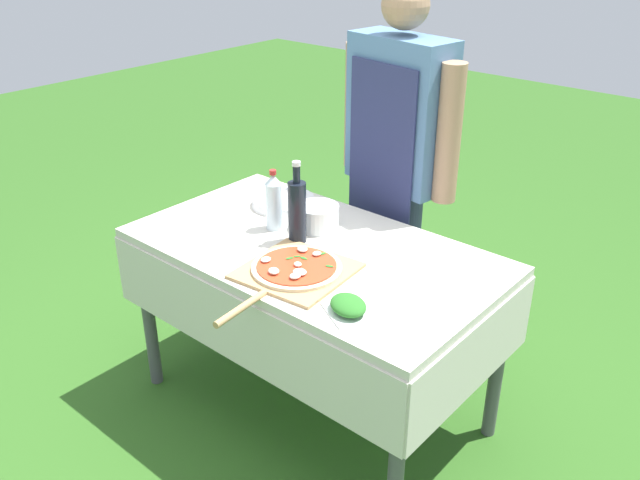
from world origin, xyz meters
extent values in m
plane|color=#2D5B1E|center=(0.00, 0.00, 0.00)|extent=(12.00, 12.00, 0.00)
cube|color=beige|center=(0.00, 0.00, 0.74)|extent=(1.40, 0.79, 0.04)
cube|color=beige|center=(0.00, -0.40, 0.58)|extent=(1.40, 0.01, 0.28)
cube|color=beige|center=(0.00, 0.40, 0.58)|extent=(1.40, 0.01, 0.28)
cube|color=beige|center=(-0.70, 0.00, 0.58)|extent=(0.01, 0.79, 0.28)
cube|color=beige|center=(0.70, 0.00, 0.58)|extent=(0.01, 0.79, 0.28)
cylinder|color=#4C4C51|center=(-0.64, -0.33, 0.36)|extent=(0.05, 0.05, 0.72)
cylinder|color=#4C4C51|center=(0.64, -0.33, 0.36)|extent=(0.05, 0.05, 0.72)
cylinder|color=#4C4C51|center=(-0.64, 0.33, 0.36)|extent=(0.05, 0.05, 0.72)
cylinder|color=#4C4C51|center=(0.64, 0.33, 0.36)|extent=(0.05, 0.05, 0.72)
cylinder|color=#333D56|center=(0.04, 0.57, 0.41)|extent=(0.12, 0.12, 0.83)
cylinder|color=#333D56|center=(-0.12, 0.60, 0.41)|extent=(0.12, 0.12, 0.83)
cube|color=#4C7099|center=(-0.04, 0.59, 1.14)|extent=(0.47, 0.25, 0.62)
cube|color=navy|center=(-0.05, 0.48, 0.90)|extent=(0.36, 0.06, 0.90)
cylinder|color=#A37A5B|center=(0.22, 0.55, 1.11)|extent=(0.10, 0.10, 0.55)
cylinder|color=#A37A5B|center=(-0.30, 0.62, 1.11)|extent=(0.10, 0.10, 0.55)
sphere|color=#A37A5B|center=(-0.04, 0.59, 1.56)|extent=(0.19, 0.19, 0.19)
cube|color=tan|center=(0.08, -0.18, 0.76)|extent=(0.39, 0.39, 0.01)
cylinder|color=tan|center=(0.11, -0.48, 0.76)|extent=(0.05, 0.24, 0.02)
cylinder|color=beige|center=(0.08, -0.18, 0.78)|extent=(0.32, 0.32, 0.01)
cylinder|color=#D14223|center=(0.08, -0.18, 0.78)|extent=(0.28, 0.28, 0.00)
ellipsoid|color=white|center=(0.09, -0.18, 0.79)|extent=(0.04, 0.04, 0.01)
ellipsoid|color=white|center=(0.03, -0.09, 0.80)|extent=(0.05, 0.05, 0.02)
ellipsoid|color=white|center=(0.14, -0.22, 0.79)|extent=(0.04, 0.04, 0.02)
ellipsoid|color=white|center=(0.06, -0.28, 0.80)|extent=(0.06, 0.05, 0.02)
ellipsoid|color=white|center=(0.14, -0.25, 0.80)|extent=(0.04, 0.04, 0.02)
ellipsoid|color=white|center=(-0.02, -0.23, 0.79)|extent=(0.04, 0.05, 0.01)
ellipsoid|color=white|center=(0.09, -0.08, 0.79)|extent=(0.04, 0.04, 0.01)
ellipsoid|color=white|center=(0.13, -0.22, 0.79)|extent=(0.03, 0.03, 0.01)
ellipsoid|color=white|center=(0.13, -0.22, 0.80)|extent=(0.06, 0.05, 0.02)
ellipsoid|color=#286B23|center=(0.07, -0.13, 0.79)|extent=(0.03, 0.02, 0.00)
ellipsoid|color=#286B23|center=(0.04, -0.14, 0.79)|extent=(0.03, 0.03, 0.00)
ellipsoid|color=#286B23|center=(0.18, -0.12, 0.79)|extent=(0.03, 0.02, 0.00)
ellipsoid|color=#286B23|center=(0.03, -0.16, 0.79)|extent=(0.03, 0.03, 0.00)
ellipsoid|color=#286B23|center=(0.10, -0.06, 0.79)|extent=(0.03, 0.04, 0.00)
cylinder|color=black|center=(-0.08, 0.00, 0.88)|extent=(0.07, 0.07, 0.24)
cylinder|color=black|center=(-0.08, 0.00, 1.03)|extent=(0.03, 0.03, 0.07)
cylinder|color=silver|center=(-0.08, 0.00, 1.07)|extent=(0.03, 0.03, 0.02)
cylinder|color=silver|center=(-0.22, 0.02, 0.85)|extent=(0.07, 0.07, 0.19)
cone|color=silver|center=(-0.22, 0.02, 0.97)|extent=(0.07, 0.07, 0.04)
cylinder|color=#B22823|center=(-0.22, 0.02, 0.99)|extent=(0.03, 0.03, 0.02)
cube|color=silver|center=(0.38, -0.27, 0.76)|extent=(0.21, 0.19, 0.01)
ellipsoid|color=#286B23|center=(0.38, -0.27, 0.79)|extent=(0.17, 0.16, 0.04)
cylinder|color=silver|center=(-0.10, 0.14, 0.81)|extent=(0.17, 0.17, 0.10)
cylinder|color=white|center=(-0.35, 0.21, 0.76)|extent=(0.27, 0.27, 0.00)
cylinder|color=white|center=(-0.35, 0.21, 0.77)|extent=(0.27, 0.27, 0.00)
cylinder|color=white|center=(-0.35, 0.21, 0.77)|extent=(0.27, 0.27, 0.00)
cylinder|color=white|center=(-0.35, 0.21, 0.78)|extent=(0.27, 0.27, 0.00)
cylinder|color=white|center=(-0.35, 0.21, 0.78)|extent=(0.27, 0.27, 0.00)
cylinder|color=white|center=(-0.35, 0.21, 0.79)|extent=(0.26, 0.26, 0.00)
cylinder|color=white|center=(-0.35, 0.21, 0.79)|extent=(0.26, 0.26, 0.00)
camera|label=1|loc=(1.49, -1.69, 1.92)|focal=38.00mm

